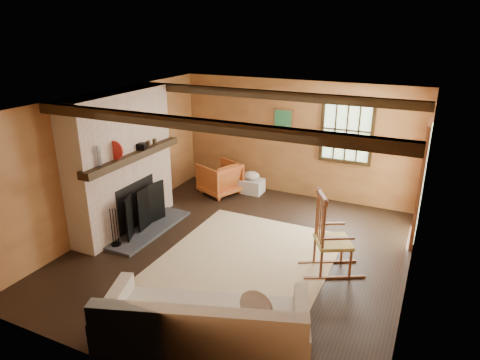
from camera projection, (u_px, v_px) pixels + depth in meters
The scene contains 10 objects.
ground at pixel (239, 252), 6.84m from camera, with size 5.50×5.50×0.00m, color black.
room_envelope at pixel (260, 152), 6.41m from camera, with size 5.02×5.52×2.44m.
fireplace at pixel (123, 168), 7.35m from camera, with size 1.02×2.30×2.40m.
rug at pixel (246, 261), 6.59m from camera, with size 2.50×3.00×0.01m, color tan.
rocking_chair at pixel (330, 239), 6.16m from camera, with size 1.01×0.84×1.24m.
sofa at pixel (205, 334), 4.58m from camera, with size 2.39×1.63×0.89m.
firewood_pile at pixel (213, 178), 9.77m from camera, with size 0.59×0.11×0.22m.
laundry_basket at pixel (251, 186), 9.19m from camera, with size 0.50×0.38×0.30m, color silver.
basket_pillow at pixel (252, 175), 9.11m from camera, with size 0.35×0.28×0.18m, color beige.
armchair at pixel (220, 178), 9.08m from camera, with size 0.73×0.76×0.69m, color #BF6026.
Camera 1 is at (2.58, -5.44, 3.46)m, focal length 32.00 mm.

